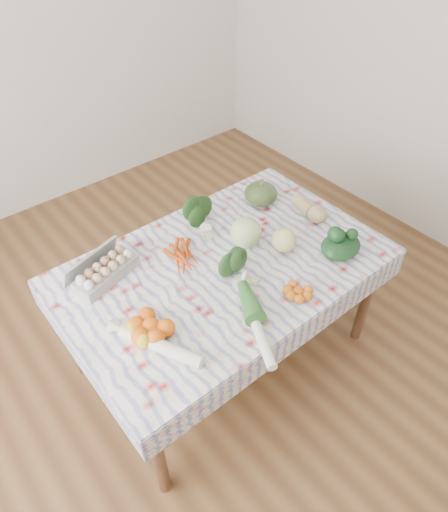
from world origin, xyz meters
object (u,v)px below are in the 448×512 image
(egg_carton, at_px, (106,272))
(cabbage, at_px, (246,232))
(grapefruit, at_px, (284,240))
(dining_table, at_px, (224,276))
(butternut_squash, at_px, (310,208))
(kabocha_squash, at_px, (261,193))

(egg_carton, relative_size, cabbage, 2.05)
(cabbage, bearing_deg, grapefruit, -50.92)
(dining_table, xyz_separation_m, butternut_squash, (0.65, 0.01, 0.14))
(kabocha_squash, height_order, grapefruit, grapefruit)
(butternut_squash, xyz_separation_m, grapefruit, (-0.33, -0.12, 0.01))
(dining_table, relative_size, butternut_squash, 6.83)
(cabbage, bearing_deg, egg_carton, 161.03)
(butternut_squash, bearing_deg, egg_carton, 172.46)
(kabocha_squash, bearing_deg, egg_carton, 179.52)
(dining_table, height_order, kabocha_squash, kabocha_squash)
(egg_carton, height_order, butternut_squash, butternut_squash)
(butternut_squash, bearing_deg, dining_table, -173.30)
(dining_table, relative_size, cabbage, 9.57)
(cabbage, height_order, butternut_squash, cabbage)
(egg_carton, bearing_deg, cabbage, -34.81)
(dining_table, height_order, egg_carton, egg_carton)
(cabbage, relative_size, butternut_squash, 0.71)
(egg_carton, distance_m, grapefruit, 0.92)
(dining_table, distance_m, kabocha_squash, 0.60)
(egg_carton, xyz_separation_m, grapefruit, (0.83, -0.40, 0.02))
(dining_table, relative_size, kabocha_squash, 8.08)
(kabocha_squash, distance_m, butternut_squash, 0.31)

